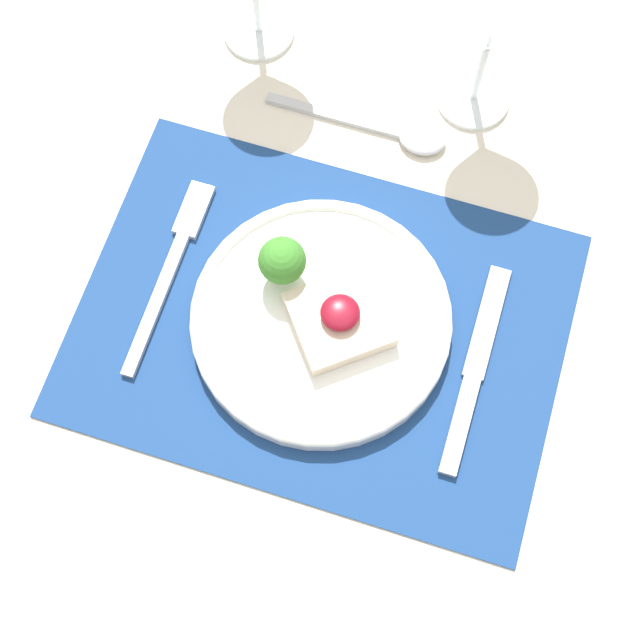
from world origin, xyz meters
The scene contains 8 objects.
ground_plane centered at (0.00, 0.00, 0.00)m, with size 8.00×8.00×0.00m, color #4C4742.
dining_table centered at (0.00, 0.00, 0.67)m, with size 1.59×1.03×0.75m.
placemat centered at (0.00, 0.00, 0.76)m, with size 0.45×0.33×0.00m, color navy.
dinner_plate centered at (0.00, 0.00, 0.77)m, with size 0.24×0.24×0.07m.
fork centered at (-0.15, 0.02, 0.76)m, with size 0.02×0.21×0.01m.
knife centered at (0.15, -0.01, 0.76)m, with size 0.02×0.21×0.01m.
spoon centered at (0.01, 0.22, 0.76)m, with size 0.19×0.04×0.01m.
wine_glass_near centered at (0.08, 0.28, 0.88)m, with size 0.09×0.09×0.17m.
Camera 1 is at (0.08, -0.27, 1.54)m, focal length 50.00 mm.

